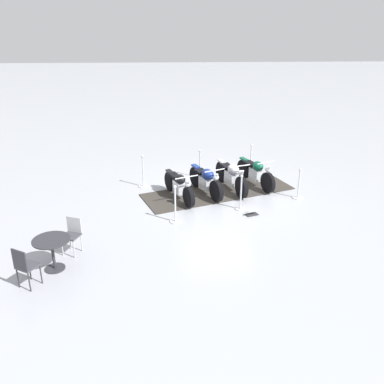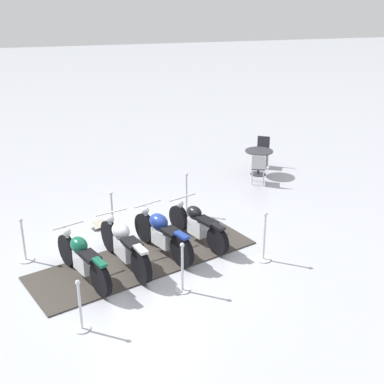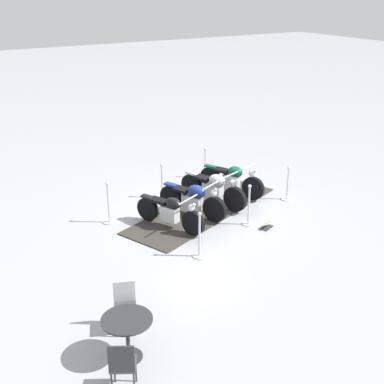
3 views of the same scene
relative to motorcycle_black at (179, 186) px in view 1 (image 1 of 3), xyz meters
The scene contains 16 objects.
ground_plane 1.51m from the motorcycle_black, 22.07° to the left, with size 80.00×80.00×0.00m, color #A8AAB2.
display_platform 1.50m from the motorcycle_black, 22.07° to the left, with size 5.06×1.66×0.03m, color #38332D.
motorcycle_black is the anchor object (origin of this frame).
motorcycle_navy 0.96m from the motorcycle_black, 20.48° to the left, with size 1.07×2.00×1.02m.
motorcycle_chrome 1.91m from the motorcycle_black, 20.96° to the left, with size 0.96×2.21×1.04m.
motorcycle_forest 2.86m from the motorcycle_black, 21.14° to the left, with size 1.05×2.04×1.01m.
stanchion_left_front 1.68m from the motorcycle_black, 136.68° to the left, with size 0.35×0.35×1.15m.
stanchion_right_mid 2.06m from the motorcycle_black, 24.64° to the right, with size 0.31×0.31×1.13m.
stanchion_left_rear 3.89m from the motorcycle_black, 44.18° to the left, with size 0.30×0.30×1.01m.
stanchion_right_rear 3.88m from the motorcycle_black, ahead, with size 0.36×0.36×1.02m.
stanchion_left_mid 2.09m from the motorcycle_black, 67.91° to the left, with size 0.30×0.30×1.07m.
stanchion_right_front 1.64m from the motorcycle_black, 94.83° to the right, with size 0.33×0.33×1.14m.
info_placard 2.54m from the motorcycle_black, 30.68° to the right, with size 0.43×0.32×0.19m.
cafe_table 4.99m from the motorcycle_black, 127.19° to the right, with size 0.87×0.87×0.79m.
cafe_chair_near_table 4.21m from the motorcycle_black, 130.23° to the right, with size 0.52×0.52×0.93m.
cafe_chair_across_table 5.81m from the motorcycle_black, 126.10° to the right, with size 0.55×0.55×0.99m.
Camera 1 is at (-1.48, -13.36, 5.64)m, focal length 40.34 mm.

